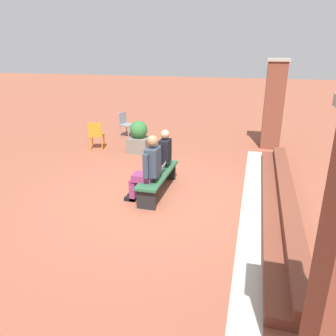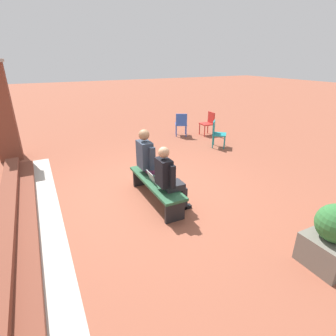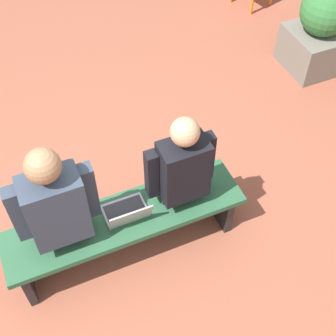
{
  "view_description": "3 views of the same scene",
  "coord_description": "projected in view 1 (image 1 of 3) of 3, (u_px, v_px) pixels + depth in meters",
  "views": [
    {
      "loc": [
        5.87,
        1.84,
        2.94
      ],
      "look_at": [
        0.22,
        0.33,
        0.79
      ],
      "focal_mm": 35.0,
      "sensor_mm": 36.0,
      "label": 1
    },
    {
      "loc": [
        -4.58,
        1.84,
        2.69
      ],
      "look_at": [
        -0.49,
        -0.22,
        0.75
      ],
      "focal_mm": 28.0,
      "sensor_mm": 36.0,
      "label": 2
    },
    {
      "loc": [
        0.14,
        1.84,
        3.31
      ],
      "look_at": [
        -0.76,
        -0.24,
        0.57
      ],
      "focal_mm": 50.0,
      "sensor_mm": 36.0,
      "label": 3
    }
  ],
  "objects": [
    {
      "name": "ground_plane",
      "position": [
        155.0,
        199.0,
        6.79
      ],
      "size": [
        60.0,
        60.0,
        0.0
      ],
      "primitive_type": "plane",
      "color": "brown"
    },
    {
      "name": "concrete_strip",
      "position": [
        252.0,
        203.0,
        6.61
      ],
      "size": [
        7.17,
        0.4,
        0.01
      ],
      "primitive_type": "cube",
      "color": "#B7B2A8",
      "rests_on": "ground"
    },
    {
      "name": "brick_steps",
      "position": [
        281.0,
        200.0,
        6.43
      ],
      "size": [
        6.37,
        0.6,
        0.3
      ],
      "color": "brown",
      "rests_on": "ground"
    },
    {
      "name": "brick_pillar_left_of_steps",
      "position": [
        274.0,
        104.0,
        9.88
      ],
      "size": [
        0.64,
        0.64,
        2.66
      ],
      "color": "brown",
      "rests_on": "ground"
    },
    {
      "name": "bench",
      "position": [
        158.0,
        177.0,
        6.96
      ],
      "size": [
        1.8,
        0.44,
        0.45
      ],
      "color": "#285638",
      "rests_on": "ground"
    },
    {
      "name": "person_student",
      "position": [
        161.0,
        156.0,
        7.27
      ],
      "size": [
        0.51,
        0.64,
        1.29
      ],
      "color": "#232328",
      "rests_on": "ground"
    },
    {
      "name": "person_adult",
      "position": [
        148.0,
        167.0,
        6.45
      ],
      "size": [
        0.57,
        0.72,
        1.38
      ],
      "color": "#7F2D5B",
      "rests_on": "ground"
    },
    {
      "name": "laptop",
      "position": [
        159.0,
        171.0,
        6.93
      ],
      "size": [
        0.32,
        0.29,
        0.21
      ],
      "color": "#9EA0A5",
      "rests_on": "bench"
    },
    {
      "name": "plastic_chair_far_left",
      "position": [
        96.0,
        134.0,
        9.97
      ],
      "size": [
        0.52,
        0.52,
        0.84
      ],
      "color": "orange",
      "rests_on": "ground"
    },
    {
      "name": "plastic_chair_near_bench_right",
      "position": [
        125.0,
        123.0,
        11.44
      ],
      "size": [
        0.52,
        0.52,
        0.84
      ],
      "color": "gray",
      "rests_on": "ground"
    },
    {
      "name": "planter",
      "position": [
        139.0,
        138.0,
        9.71
      ],
      "size": [
        0.6,
        0.6,
        0.94
      ],
      "color": "#6B665B",
      "rests_on": "ground"
    }
  ]
}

